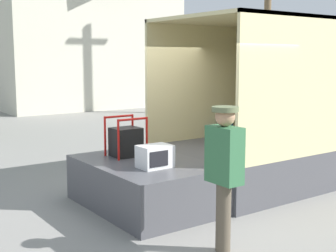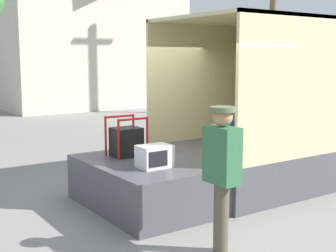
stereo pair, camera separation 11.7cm
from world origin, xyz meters
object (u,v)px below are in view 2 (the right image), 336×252
microwave (155,156)px  worker_person (222,164)px  portable_generator (127,141)px  box_truck (332,127)px

microwave → worker_person: bearing=-92.5°
portable_generator → worker_person: bearing=-93.3°
worker_person → microwave: bearing=87.5°
box_truck → portable_generator: (-4.60, 0.51, 0.09)m
box_truck → portable_generator: 4.63m
microwave → portable_generator: bearing=85.3°
microwave → worker_person: worker_person is taller
box_truck → microwave: bearing=-174.7°
microwave → portable_generator: (0.08, 0.94, 0.08)m
box_truck → worker_person: bearing=-157.3°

